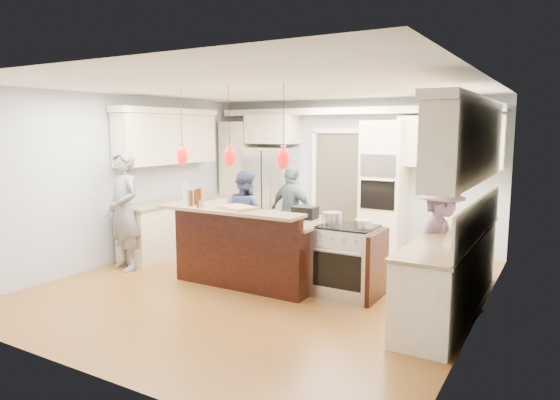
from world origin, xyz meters
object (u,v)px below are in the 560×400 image
Objects in this scene: island_range at (349,261)px; person_bar_end at (124,211)px; refrigerator at (271,193)px; kitchen_island at (255,247)px; person_far_left at (245,217)px.

island_range is 0.50× the size of person_bar_end.
person_bar_end reaches higher than refrigerator.
kitchen_island is at bearing 28.57° from person_bar_end.
kitchen_island is 2.28× the size of island_range.
refrigerator is 0.98× the size of person_bar_end.
person_bar_end is at bearing 58.62° from person_far_left.
refrigerator is at bearing 137.41° from island_range.
person_far_left is at bearing -71.32° from refrigerator.
refrigerator is at bearing 90.66° from person_bar_end.
refrigerator is 3.18m from person_bar_end.
person_bar_end is at bearing -170.20° from island_range.
kitchen_island is (1.30, -2.57, -0.41)m from refrigerator.
island_range is 0.61× the size of person_far_left.
refrigerator is 1.96× the size of island_range.
person_far_left reaches higher than island_range.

